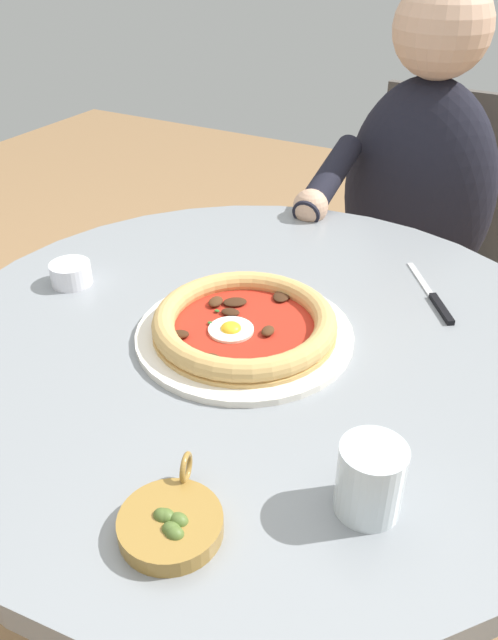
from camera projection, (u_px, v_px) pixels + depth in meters
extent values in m
cube|color=#9E754C|center=(253.00, 635.00, 1.31)|extent=(6.00, 6.00, 0.02)
cylinder|color=gray|center=(255.00, 347.00, 0.91)|extent=(0.95, 0.95, 0.04)
cylinder|color=gray|center=(254.00, 515.00, 1.11)|extent=(0.10, 0.10, 0.69)
cylinder|color=gray|center=(253.00, 629.00, 1.30)|extent=(0.42, 0.42, 0.02)
cylinder|color=white|center=(245.00, 334.00, 0.90)|extent=(0.31, 0.31, 0.01)
cylinder|color=tan|center=(245.00, 329.00, 0.89)|extent=(0.26, 0.26, 0.01)
torus|color=tan|center=(244.00, 322.00, 0.89)|extent=(0.26, 0.26, 0.03)
cylinder|color=red|center=(244.00, 326.00, 0.89)|extent=(0.24, 0.24, 0.00)
cylinder|color=white|center=(231.00, 330.00, 0.88)|extent=(0.06, 0.06, 0.00)
ellipsoid|color=yellow|center=(231.00, 328.00, 0.88)|extent=(0.03, 0.03, 0.02)
ellipsoid|color=#3D2314|center=(230.00, 312.00, 0.91)|extent=(0.03, 0.02, 0.01)
ellipsoid|color=#3D2314|center=(235.00, 302.00, 0.94)|extent=(0.04, 0.04, 0.01)
ellipsoid|color=#3D2314|center=(284.00, 296.00, 0.95)|extent=(0.03, 0.04, 0.01)
ellipsoid|color=#4C2D19|center=(216.00, 302.00, 0.93)|extent=(0.02, 0.03, 0.01)
ellipsoid|color=#4C2D19|center=(268.00, 331.00, 0.87)|extent=(0.02, 0.03, 0.01)
ellipsoid|color=#4C2D19|center=(212.00, 358.00, 0.82)|extent=(0.03, 0.02, 0.01)
ellipsoid|color=#3D2314|center=(180.00, 334.00, 0.86)|extent=(0.03, 0.03, 0.01)
ellipsoid|color=#2D6B28|center=(218.00, 310.00, 0.92)|extent=(0.01, 0.01, 0.00)
ellipsoid|color=#2D6B28|center=(210.00, 323.00, 0.89)|extent=(0.01, 0.01, 0.00)
ellipsoid|color=#2D6B28|center=(238.00, 326.00, 0.88)|extent=(0.01, 0.01, 0.00)
cylinder|color=silver|center=(370.00, 479.00, 0.62)|extent=(0.07, 0.07, 0.08)
cylinder|color=silver|center=(367.00, 502.00, 0.64)|extent=(0.06, 0.06, 0.02)
cube|color=silver|center=(420.00, 279.00, 1.04)|extent=(0.07, 0.10, 0.00)
cube|color=black|center=(441.00, 309.00, 0.96)|extent=(0.06, 0.07, 0.01)
cylinder|color=white|center=(71.00, 274.00, 1.02)|extent=(0.07, 0.07, 0.04)
cylinder|color=olive|center=(70.00, 269.00, 1.02)|extent=(0.05, 0.05, 0.01)
cylinder|color=olive|center=(171.00, 525.00, 0.61)|extent=(0.10, 0.10, 0.02)
torus|color=olive|center=(186.00, 468.00, 0.65)|extent=(0.02, 0.03, 0.03)
ellipsoid|color=#516B2D|center=(163.00, 516.00, 0.61)|extent=(0.02, 0.02, 0.02)
ellipsoid|color=#516B2D|center=(179.00, 521.00, 0.61)|extent=(0.02, 0.02, 0.02)
ellipsoid|color=#516B2D|center=(172.00, 530.00, 0.60)|extent=(0.02, 0.02, 0.02)
ellipsoid|color=#516B2D|center=(166.00, 517.00, 0.61)|extent=(0.02, 0.02, 0.02)
ellipsoid|color=#516B2D|center=(174.00, 534.00, 0.59)|extent=(0.02, 0.02, 0.02)
cube|color=#282833|center=(391.00, 364.00, 1.71)|extent=(0.35, 0.29, 0.45)
ellipsoid|color=black|center=(417.00, 194.00, 1.44)|extent=(0.35, 0.23, 0.52)
sphere|color=tan|center=(443.00, 28.00, 1.25)|extent=(0.20, 0.20, 0.20)
cylinder|color=black|center=(329.00, 178.00, 1.31)|extent=(0.07, 0.27, 0.12)
sphere|color=tan|center=(311.00, 207.00, 1.24)|extent=(0.07, 0.07, 0.07)
cube|color=#504A45|center=(409.00, 286.00, 1.63)|extent=(0.41, 0.41, 0.02)
cube|color=#504A45|center=(445.00, 178.00, 1.63)|extent=(0.35, 0.04, 0.44)
cylinder|color=#4C4742|center=(312.00, 370.00, 1.70)|extent=(0.02, 0.02, 0.43)
cylinder|color=#4C4742|center=(441.00, 415.00, 1.55)|extent=(0.02, 0.02, 0.43)
cylinder|color=#4C4742|center=(362.00, 310.00, 1.95)|extent=(0.02, 0.02, 0.43)
cylinder|color=#4C4742|center=(478.00, 344.00, 1.80)|extent=(0.02, 0.02, 0.43)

